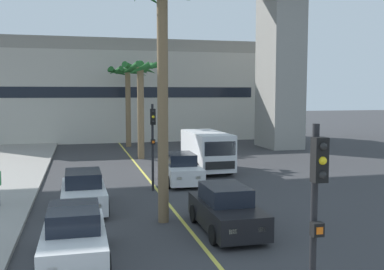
{
  "coord_description": "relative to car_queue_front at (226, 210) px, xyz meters",
  "views": [
    {
      "loc": [
        -3.62,
        -0.43,
        4.71
      ],
      "look_at": [
        0.0,
        14.0,
        3.33
      ],
      "focal_mm": 42.17,
      "sensor_mm": 36.0,
      "label": 1
    }
  ],
  "objects": [
    {
      "name": "lane_stripe_center",
      "position": [
        -1.2,
        10.03,
        -0.72
      ],
      "size": [
        0.14,
        56.0,
        0.01
      ],
      "primitive_type": "cube",
      "color": "#DBCC4C",
      "rests_on": "ground"
    },
    {
      "name": "pier_building_backdrop",
      "position": [
        -1.2,
        32.56,
        4.18
      ],
      "size": [
        29.6,
        8.04,
        9.93
      ],
      "color": "beige",
      "rests_on": "ground"
    },
    {
      "name": "car_queue_front",
      "position": [
        0.0,
        0.0,
        0.0
      ],
      "size": [
        1.85,
        4.11,
        1.56
      ],
      "color": "black",
      "rests_on": "ground"
    },
    {
      "name": "car_queue_second",
      "position": [
        -4.72,
        4.12,
        0.0
      ],
      "size": [
        1.88,
        4.12,
        1.56
      ],
      "color": "white",
      "rests_on": "ground"
    },
    {
      "name": "car_queue_third",
      "position": [
        -5.03,
        -1.76,
        0.0
      ],
      "size": [
        1.85,
        4.11,
        1.56
      ],
      "color": "white",
      "rests_on": "ground"
    },
    {
      "name": "car_queue_fourth",
      "position": [
        0.32,
        8.51,
        0.0
      ],
      "size": [
        1.95,
        4.16,
        1.56
      ],
      "color": "white",
      "rests_on": "ground"
    },
    {
      "name": "delivery_van",
      "position": [
        2.67,
        11.76,
        0.57
      ],
      "size": [
        2.21,
        5.27,
        2.36
      ],
      "color": "white",
      "rests_on": "ground"
    },
    {
      "name": "traffic_light_median_near",
      "position": [
        -0.92,
        -7.59,
        1.99
      ],
      "size": [
        0.24,
        0.37,
        4.2
      ],
      "color": "black",
      "rests_on": "ground"
    },
    {
      "name": "traffic_light_median_far",
      "position": [
        -1.42,
        6.87,
        1.99
      ],
      "size": [
        0.24,
        0.37,
        4.2
      ],
      "color": "black",
      "rests_on": "ground"
    },
    {
      "name": "palm_tree_near_median",
      "position": [
        -1.91,
        1.58,
        6.19
      ],
      "size": [
        2.77,
        2.87,
        8.96
      ],
      "color": "brown",
      "rests_on": "ground"
    },
    {
      "name": "palm_tree_mid_median",
      "position": [
        -0.52,
        17.79,
        4.58
      ],
      "size": [
        2.7,
        2.72,
        7.04
      ],
      "color": "brown",
      "rests_on": "ground"
    },
    {
      "name": "palm_tree_far_median",
      "position": [
        -0.61,
        25.47,
        5.06
      ],
      "size": [
        3.64,
        3.65,
        7.09
      ],
      "color": "brown",
      "rests_on": "ground"
    }
  ]
}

